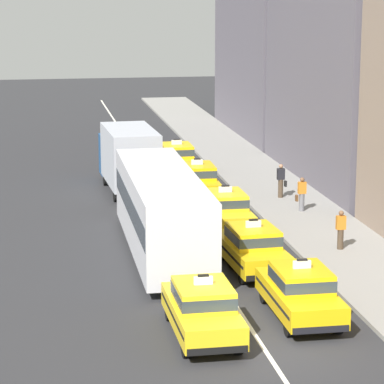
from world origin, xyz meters
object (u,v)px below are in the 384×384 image
taxi_right_third (225,210)px  box_truck_left_third (128,156)px  pedestrian_mid_block (281,181)px  taxi_right_fourth (197,180)px  taxi_right_second (252,247)px  taxi_right_fifth (176,158)px  pedestrian_by_storefront (302,194)px  taxi_right_nearest (300,291)px  bus_left_second (162,209)px  pedestrian_near_crosswalk (341,230)px  taxi_left_nearest (203,309)px

taxi_right_third → box_truck_left_third: bearing=110.7°
box_truck_left_third → pedestrian_mid_block: size_ratio=4.32×
taxi_right_fourth → taxi_right_second: bearing=-90.6°
box_truck_left_third → taxi_right_fifth: size_ratio=1.54×
pedestrian_by_storefront → taxi_right_nearest: bearing=-106.3°
taxi_right_nearest → bus_left_second: bearing=112.6°
pedestrian_near_crosswalk → taxi_right_fourth: bearing=109.7°
taxi_right_nearest → taxi_right_fourth: bearing=90.6°
taxi_right_nearest → taxi_right_third: size_ratio=1.00×
taxi_left_nearest → taxi_right_second: bearing=64.6°
box_truck_left_third → taxi_right_third: size_ratio=1.54×
taxi_left_nearest → taxi_right_fourth: same height
taxi_right_second → taxi_left_nearest: bearing=-115.4°
taxi_right_third → taxi_right_fifth: same height
taxi_right_fourth → taxi_right_fifth: 5.97m
pedestrian_by_storefront → taxi_right_second: bearing=-117.4°
taxi_right_fourth → pedestrian_by_storefront: taxi_right_fourth is taller
taxi_right_nearest → taxi_right_second: 5.22m
taxi_right_second → pedestrian_near_crosswalk: taxi_right_second is taller
bus_left_second → pedestrian_by_storefront: size_ratio=7.22×
bus_left_second → taxi_right_fifth: size_ratio=2.46×
taxi_right_fourth → pedestrian_mid_block: size_ratio=2.82×
taxi_left_nearest → taxi_right_fourth: 18.84m
taxi_right_second → taxi_right_third: size_ratio=1.02×
taxi_right_nearest → pedestrian_by_storefront: 13.86m
pedestrian_near_crosswalk → pedestrian_by_storefront: pedestrian_by_storefront is taller
box_truck_left_third → taxi_left_nearest: bearing=-90.0°
taxi_right_nearest → taxi_right_third: same height
bus_left_second → box_truck_left_third: bearing=90.3°
taxi_left_nearest → taxi_right_second: 6.96m
taxi_left_nearest → taxi_right_fourth: bearing=80.5°
taxi_right_third → pedestrian_near_crosswalk: taxi_right_third is taller
taxi_right_fourth → pedestrian_near_crosswalk: taxi_right_fourth is taller
taxi_right_fourth → taxi_right_fifth: (-0.07, 5.97, 0.00)m
taxi_right_third → taxi_right_fifth: size_ratio=1.00×
taxi_left_nearest → pedestrian_by_storefront: bearing=63.4°
pedestrian_mid_block → pedestrian_by_storefront: size_ratio=1.05×
pedestrian_near_crosswalk → pedestrian_by_storefront: (0.28, 6.39, -0.00)m
taxi_right_fourth → taxi_right_fifth: size_ratio=1.01×
bus_left_second → pedestrian_mid_block: bus_left_second is taller
taxi_right_second → taxi_right_fifth: (0.05, 18.27, 0.00)m
taxi_right_fifth → taxi_right_second: bearing=-90.2°
taxi_right_fifth → pedestrian_by_storefront: size_ratio=2.94×
bus_left_second → taxi_right_nearest: (3.27, -7.85, -0.94)m
box_truck_left_third → pedestrian_near_crosswalk: bearing=-61.4°
taxi_right_fourth → pedestrian_mid_block: 4.11m
pedestrian_by_storefront → taxi_right_fifth: bearing=112.2°
taxi_right_fourth → taxi_left_nearest: bearing=-99.5°
taxi_right_nearest → taxi_right_third: (-0.11, 11.16, 0.00)m
pedestrian_near_crosswalk → pedestrian_mid_block: pedestrian_mid_block is taller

